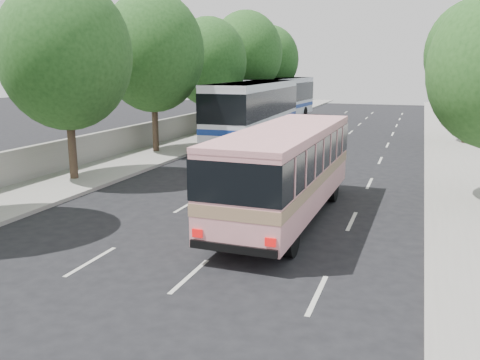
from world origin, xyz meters
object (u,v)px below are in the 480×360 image
at_px(pink_taxi, 259,167).
at_px(tour_coach_rear, 278,96).
at_px(white_pickup, 268,142).
at_px(tour_coach_front, 255,106).
at_px(pink_bus, 286,163).

distance_m(pink_taxi, tour_coach_rear, 24.92).
bearing_deg(white_pickup, tour_coach_front, 109.96).
height_order(pink_bus, pink_taxi, pink_bus).
distance_m(pink_bus, white_pickup, 12.15).
height_order(white_pickup, tour_coach_rear, tour_coach_rear).
bearing_deg(pink_bus, white_pickup, 110.38).
distance_m(pink_taxi, tour_coach_front, 12.63).
height_order(pink_taxi, white_pickup, white_pickup).
xyz_separation_m(pink_taxi, tour_coach_front, (-4.02, 11.85, 1.70)).
relative_size(pink_bus, pink_taxi, 2.23).
xyz_separation_m(pink_bus, tour_coach_rear, (-8.32, 29.07, 0.49)).
relative_size(white_pickup, tour_coach_rear, 0.45).
distance_m(tour_coach_front, tour_coach_rear, 12.45).
xyz_separation_m(tour_coach_front, tour_coach_rear, (-1.80, 12.32, -0.02)).
height_order(pink_taxi, tour_coach_rear, tour_coach_rear).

